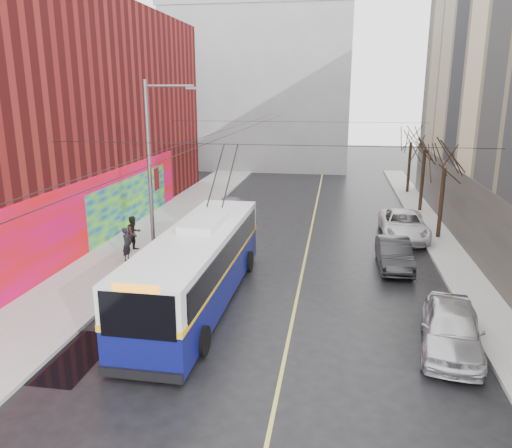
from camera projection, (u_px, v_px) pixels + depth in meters
The scene contains 20 objects.
ground at pixel (233, 370), 15.56m from camera, with size 140.00×140.00×0.00m, color black.
sidewalk_left at pixel (138, 244), 28.23m from camera, with size 4.00×60.00×0.15m, color gray.
sidewalk_right at pixel (452, 260), 25.60m from camera, with size 2.00×60.00×0.15m, color gray.
lane_line at pixel (308, 243), 28.68m from camera, with size 0.12×50.00×0.01m, color #BFB74C.
building_left at pixel (16, 117), 29.59m from camera, with size 12.11×36.00×14.00m.
building_far at pixel (261, 87), 57.10m from camera, with size 20.50×12.10×18.00m.
streetlight_pole at pixel (152, 166), 24.81m from camera, with size 2.65×0.60×9.00m.
catenary_wires at pixel (241, 131), 28.44m from camera, with size 18.00×60.00×0.22m.
tree_near at pixel (446, 155), 28.16m from camera, with size 3.20×3.20×6.40m.
tree_mid at pixel (426, 139), 34.77m from camera, with size 3.20×3.20×6.68m.
tree_far at pixel (412, 133), 41.47m from camera, with size 3.20×3.20×6.57m.
puddle at pixel (65, 356), 16.40m from camera, with size 2.39×3.57×0.01m, color black.
pigeons_flying at pixel (212, 116), 24.14m from camera, with size 2.65×3.11×2.47m.
trolleybus at pixel (198, 265), 20.15m from camera, with size 3.04×12.45×5.87m.
parked_car_a at pixel (451, 328), 16.58m from camera, with size 1.91×4.75×1.62m, color silver.
parked_car_b at pixel (394, 254), 24.50m from camera, with size 1.51×4.32×1.42m, color #232325.
parked_car_c at pixel (403, 225), 29.55m from camera, with size 2.61×5.67×1.58m, color silver.
following_car at pixel (230, 210), 33.27m from camera, with size 1.89×4.70×1.60m, color silver.
pedestrian_a at pixel (127, 244), 25.08m from camera, with size 0.62×0.41×1.71m, color black.
pedestrian_b at pixel (134, 233), 26.65m from camera, with size 0.92×0.72×1.89m, color black.
Camera 1 is at (2.91, -13.57, 8.41)m, focal length 35.00 mm.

